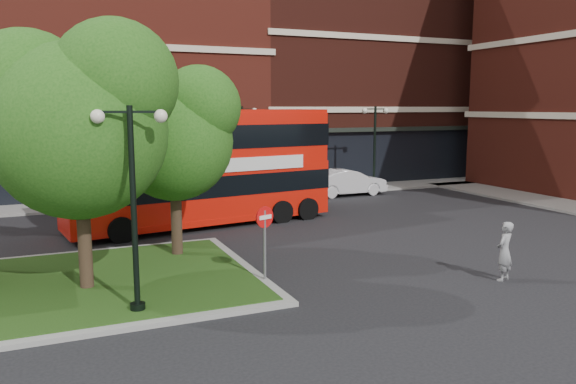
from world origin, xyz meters
name	(u,v)px	position (x,y,z in m)	size (l,w,h in m)	color
ground	(343,289)	(0.00, 0.00, 0.00)	(120.00, 120.00, 0.00)	black
pavement_far	(196,198)	(0.00, 16.50, 0.06)	(44.00, 3.00, 0.12)	slate
terrace_far_left	(29,72)	(-8.00, 24.00, 7.00)	(26.00, 12.00, 14.00)	maroon
terrace_far_right	(354,66)	(14.00, 24.00, 8.00)	(18.00, 12.00, 16.00)	#471911
traffic_island	(27,291)	(-8.00, 3.00, 0.07)	(12.60, 7.60, 0.15)	gray
tree_island_west	(73,113)	(-6.60, 2.58, 4.79)	(5.40, 4.71, 7.21)	#2D2116
tree_island_east	(171,130)	(-3.58, 5.06, 4.24)	(4.46, 3.90, 6.29)	#2D2116
lamp_island	(133,199)	(-5.50, 0.20, 2.83)	(1.72, 0.36, 5.00)	black
lamp_far_left	(242,149)	(2.00, 14.50, 2.83)	(1.72, 0.36, 5.00)	black
lamp_far_right	(375,145)	(10.00, 14.50, 2.83)	(1.72, 0.36, 5.00)	black
bus	(202,160)	(-1.38, 9.72, 2.79)	(11.41, 4.15, 4.26)	red
woman	(504,251)	(4.62, -1.16, 0.86)	(0.63, 0.41, 1.73)	gray
car_silver	(105,199)	(-4.87, 14.50, 0.65)	(1.54, 3.83, 1.30)	#B8BBC0
car_white	(347,182)	(8.23, 14.50, 0.75)	(1.58, 4.52, 1.49)	white
no_entry_sign	(265,229)	(-1.80, 1.31, 1.58)	(0.59, 0.26, 2.22)	slate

